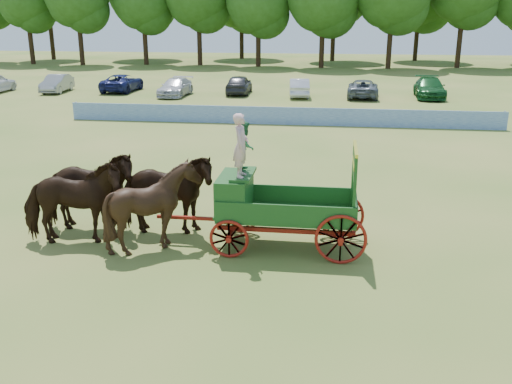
% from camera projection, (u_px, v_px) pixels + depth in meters
% --- Properties ---
extents(ground, '(160.00, 160.00, 0.00)m').
position_uv_depth(ground, '(255.00, 237.00, 17.04)').
color(ground, olive).
rests_on(ground, ground).
extents(horse_lead_left, '(3.17, 1.93, 2.50)m').
position_uv_depth(horse_lead_left, '(72.00, 203.00, 16.23)').
color(horse_lead_left, black).
rests_on(horse_lead_left, ground).
extents(horse_lead_right, '(3.12, 1.76, 2.50)m').
position_uv_depth(horse_lead_right, '(88.00, 191.00, 17.26)').
color(horse_lead_right, black).
rests_on(horse_lead_right, ground).
extents(horse_wheel_left, '(2.47, 2.24, 2.50)m').
position_uv_depth(horse_wheel_left, '(154.00, 206.00, 15.91)').
color(horse_wheel_left, black).
rests_on(horse_wheel_left, ground).
extents(horse_wheel_right, '(3.09, 1.69, 2.50)m').
position_uv_depth(horse_wheel_right, '(165.00, 194.00, 16.95)').
color(horse_wheel_right, black).
rests_on(horse_wheel_right, ground).
extents(farm_dray, '(6.00, 2.00, 3.88)m').
position_uv_depth(farm_dray, '(262.00, 192.00, 15.94)').
color(farm_dray, '#A71C10').
rests_on(farm_dray, ground).
extents(sponsor_banner, '(26.00, 0.08, 1.05)m').
position_uv_depth(sponsor_banner, '(280.00, 116.00, 34.01)').
color(sponsor_banner, '#1C4798').
rests_on(sponsor_banner, ground).
extents(parked_cars, '(37.82, 7.33, 1.63)m').
position_uv_depth(parked_cars, '(214.00, 86.00, 46.28)').
color(parked_cars, silver).
rests_on(parked_cars, ground).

